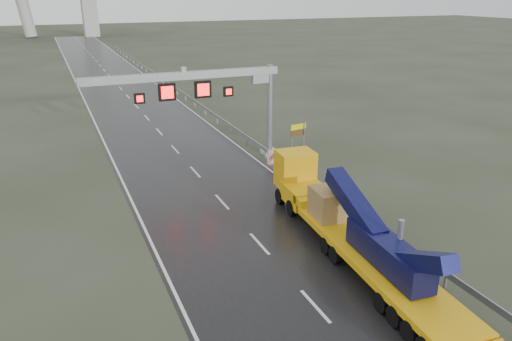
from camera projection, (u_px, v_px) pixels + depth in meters
name	position (u px, v px, depth m)	size (l,w,h in m)	color
ground	(294.00, 283.00, 22.88)	(400.00, 400.00, 0.00)	#2F3424
road	(137.00, 106.00, 57.53)	(11.00, 200.00, 0.02)	black
guardrail	(214.00, 114.00, 50.86)	(0.20, 140.00, 1.40)	gray
sign_gantry	(212.00, 90.00, 37.32)	(14.90, 1.20, 7.42)	#B3B4AF
heavy_haul_truck	(340.00, 217.00, 25.91)	(3.68, 17.06, 3.98)	orange
exit_sign_pair	(298.00, 133.00, 40.28)	(1.48, 0.35, 2.56)	gray
striped_barrier	(272.00, 157.00, 38.37)	(0.62, 0.34, 1.05)	red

